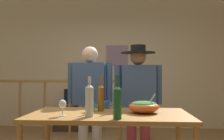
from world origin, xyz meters
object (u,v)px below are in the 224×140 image
Objects in this scene: mug_teal at (91,107)px; wine_bottle_clear at (89,100)px; framed_picture at (117,55)px; person_standing_left at (90,94)px; mug_blue at (106,105)px; tv_console at (76,119)px; stair_railing at (83,101)px; flat_screen_tv at (76,97)px; salad_bowl at (144,106)px; person_standing_right at (138,93)px; wine_bottle_dark at (118,98)px; wine_glass at (63,105)px; serving_table at (109,120)px; wine_bottle_amber at (101,97)px; wine_bottle_green at (117,101)px.

wine_bottle_clear is at bearing -84.28° from mug_teal.
framed_picture is 0.31× the size of person_standing_left.
mug_blue is 1.09× the size of mug_teal.
person_standing_left reaches higher than tv_console.
mug_blue is (0.11, 0.55, -0.11)m from wine_bottle_clear.
stair_railing is 6.59× the size of flat_screen_tv.
salad_bowl is 0.77m from person_standing_right.
wine_bottle_dark is at bearing 160.47° from salad_bowl.
framed_picture reaches higher than person_standing_left.
flat_screen_tv is 2.95m from wine_glass.
framed_picture is 2.35m from person_standing_right.
wine_glass is at bearing -128.36° from mug_teal.
person_standing_left is at bearing -75.23° from stair_railing.
flat_screen_tv reaches higher than serving_table.
wine_bottle_dark is at bearing -1.40° from wine_bottle_amber.
wine_bottle_clear is 0.32m from mug_teal.
person_standing_right reaches higher than wine_glass.
mug_blue is (-0.41, 0.30, -0.03)m from salad_bowl.
person_standing_right is (0.49, 1.01, -0.02)m from wine_bottle_clear.
wine_glass is at bearing 48.31° from person_standing_right.
person_standing_right is at bearing 91.81° from salad_bowl.
person_standing_left reaches higher than serving_table.
wine_bottle_green is at bearing -54.48° from mug_teal.
wine_bottle_amber is at bearing 46.18° from wine_glass.
stair_railing reaches higher than salad_bowl.
wine_bottle_green reaches higher than mug_teal.
tv_console is at bearing 104.94° from mug_teal.
person_standing_right reaches higher than serving_table.
wine_bottle_clear is 0.58m from mug_blue.
tv_console is 2.92m from serving_table.
serving_table is at bearing 105.88° from wine_bottle_green.
tv_console is 0.57× the size of serving_table.
stair_railing reaches higher than flat_screen_tv.
wine_bottle_clear is 0.24× the size of person_standing_left.
tv_console is 7.44× the size of mug_blue.
wine_glass reaches higher than tv_console.
mug_blue is (-0.06, 0.34, 0.11)m from serving_table.
wine_glass is (-0.77, -0.24, 0.04)m from salad_bowl.
mug_blue is 0.53m from person_standing_left.
framed_picture reaches higher than serving_table.
mug_teal is (-0.03, 0.30, -0.11)m from wine_bottle_clear.
wine_bottle_clear is (-0.11, -3.24, -0.64)m from framed_picture.
framed_picture is at bearing 20.66° from flat_screen_tv.
stair_railing is 1.97m from wine_bottle_amber.
tv_console is 2.37× the size of wine_bottle_green.
stair_railing is at bearing 101.94° from wine_bottle_clear.
framed_picture reaches higher than wine_bottle_green.
wine_glass is 0.10× the size of person_standing_left.
person_standing_right is (0.32, 0.80, 0.21)m from serving_table.
flat_screen_tv is 1.66× the size of salad_bowl.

